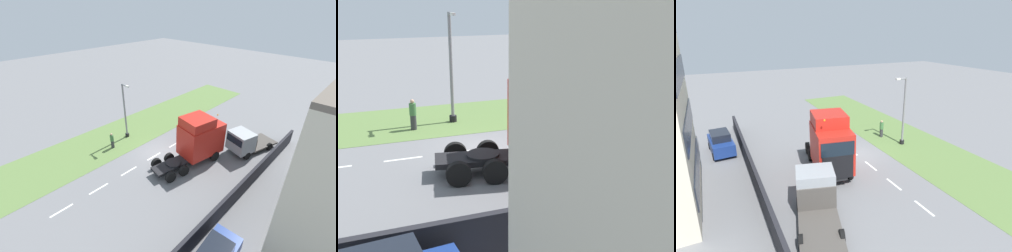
{
  "view_description": "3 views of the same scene",
  "coord_description": "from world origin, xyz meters",
  "views": [
    {
      "loc": [
        14.14,
        -13.08,
        14.06
      ],
      "look_at": [
        -0.74,
        2.15,
        2.19
      ],
      "focal_mm": 24.0,
      "sensor_mm": 36.0,
      "label": 1
    },
    {
      "loc": [
        19.03,
        -5.86,
        7.4
      ],
      "look_at": [
        0.17,
        1.22,
        1.13
      ],
      "focal_mm": 45.0,
      "sensor_mm": 36.0,
      "label": 2
    },
    {
      "loc": [
        11.05,
        20.07,
        10.53
      ],
      "look_at": [
        1.34,
        0.25,
        2.97
      ],
      "focal_mm": 30.0,
      "sensor_mm": 36.0,
      "label": 3
    }
  ],
  "objects": [
    {
      "name": "ground_plane",
      "position": [
        0.0,
        0.0,
        0.0
      ],
      "size": [
        120.0,
        120.0,
        0.0
      ],
      "primitive_type": "plane",
      "color": "slate",
      "rests_on": "ground"
    },
    {
      "name": "grass_verge",
      "position": [
        -6.0,
        0.0,
        0.01
      ],
      "size": [
        7.0,
        44.0,
        0.01
      ],
      "color": "#607F42",
      "rests_on": "ground"
    },
    {
      "name": "lane_markings",
      "position": [
        0.0,
        -0.7,
        0.0
      ],
      "size": [
        0.16,
        21.0,
        0.0
      ],
      "color": "white",
      "rests_on": "ground"
    },
    {
      "name": "boundary_wall",
      "position": [
        9.0,
        0.0,
        0.77
      ],
      "size": [
        0.25,
        24.0,
        1.55
      ],
      "color": "#232328",
      "rests_on": "ground"
    },
    {
      "name": "lorry_cab",
      "position": [
        3.42,
        2.15,
        2.4
      ],
      "size": [
        3.88,
        7.7,
        4.9
      ],
      "rotation": [
        0.0,
        0.0,
        -0.19
      ],
      "color": "black",
      "rests_on": "ground"
    },
    {
      "name": "flatbed_truck",
      "position": [
        6.17,
        6.33,
        1.38
      ],
      "size": [
        3.7,
        6.01,
        2.6
      ],
      "rotation": [
        0.0,
        0.0,
        2.87
      ],
      "color": "#999EA3",
      "rests_on": "ground"
    },
    {
      "name": "lamp_post",
      "position": [
        -5.11,
        -0.22,
        2.89
      ],
      "size": [
        1.34,
        0.44,
        6.51
      ],
      "color": "black",
      "rests_on": "ground"
    },
    {
      "name": "pedestrian",
      "position": [
        -4.41,
        -2.72,
        0.89
      ],
      "size": [
        0.39,
        0.39,
        1.8
      ],
      "color": "#333338",
      "rests_on": "ground"
    }
  ]
}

